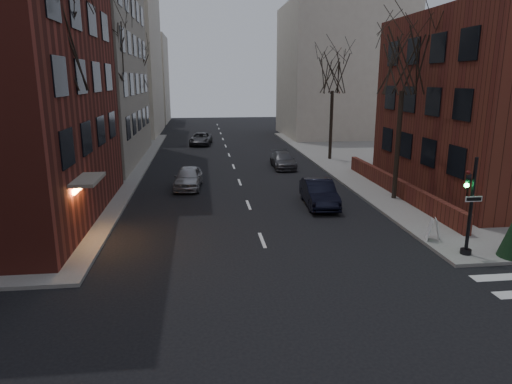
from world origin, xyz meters
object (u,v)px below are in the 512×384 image
tree_right_a (404,62)px  parked_sedan (319,193)px  car_lane_far (201,139)px  car_lane_silver (188,178)px  tree_left_a (53,46)px  streetlamp_near (110,126)px  car_lane_gray (283,160)px  traffic_signal (469,213)px  tree_left_b (107,51)px  streetlamp_far (146,107)px  tree_left_c (136,69)px  sandwich_board (433,229)px  tree_right_b (333,73)px

tree_right_a → parked_sedan: 8.74m
car_lane_far → car_lane_silver: bearing=-85.7°
tree_left_a → streetlamp_near: tree_left_a is taller
car_lane_gray → traffic_signal: bearing=-77.9°
traffic_signal → streetlamp_near: (-16.14, 13.01, 2.33)m
tree_left_b → streetlamp_far: bearing=87.9°
tree_left_c → car_lane_gray: (12.79, -11.07, -7.40)m
car_lane_gray → car_lane_far: 15.86m
tree_right_a → streetlamp_far: 29.65m
tree_left_a → car_lane_gray: size_ratio=2.36×
parked_sedan → tree_right_a: bearing=10.6°
traffic_signal → tree_left_a: (-16.74, 5.01, 6.56)m
streetlamp_far → sandwich_board: streetlamp_far is taller
tree_left_a → streetlamp_near: (0.60, 8.00, -4.23)m
streetlamp_near → car_lane_gray: (12.19, 6.93, -3.61)m
traffic_signal → sandwich_board: 2.24m
parked_sedan → car_lane_far: (-6.66, 25.98, -0.09)m
parked_sedan → sandwich_board: 7.44m
tree_right_a → parked_sedan: tree_right_a is taller
car_lane_gray → tree_left_b: bearing=-166.2°
tree_left_a → car_lane_far: tree_left_a is taller
parked_sedan → car_lane_silver: 9.21m
sandwich_board → tree_right_b: bearing=105.4°
car_lane_far → sandwich_board: bearing=-65.9°
streetlamp_near → car_lane_gray: bearing=29.6°
tree_right_a → streetlamp_near: bearing=166.8°
streetlamp_far → tree_left_b: bearing=-92.1°
tree_right_a → car_lane_silver: (-12.34, 4.63, -7.31)m
tree_right_b → streetlamp_near: tree_right_b is taller
tree_left_a → streetlamp_far: 28.32m
car_lane_silver → car_lane_far: bearing=92.7°
streetlamp_near → car_lane_far: streetlamp_near is taller
tree_left_b → parked_sedan: (12.80, -8.65, -8.16)m
streetlamp_far → sandwich_board: size_ratio=6.48×
car_lane_far → tree_right_a: bearing=-58.9°
car_lane_far → sandwich_board: 34.09m
tree_left_c → tree_right_b: 19.34m
traffic_signal → parked_sedan: bearing=115.2°
car_lane_far → car_lane_gray: bearing=-58.4°
streetlamp_near → car_lane_silver: 5.87m
tree_right_b → car_lane_far: tree_right_b is taller
car_lane_silver → car_lane_gray: (7.54, 6.30, -0.09)m
tree_left_b → sandwich_board: bearing=-43.0°
streetlamp_near → tree_right_a: bearing=-13.2°
tree_left_a → sandwich_board: 18.37m
tree_right_b → car_lane_silver: bearing=-142.8°
traffic_signal → car_lane_far: (-10.60, 34.33, -1.25)m
sandwich_board → car_lane_silver: bearing=151.9°
traffic_signal → tree_left_a: size_ratio=0.39×
tree_left_b → parked_sedan: size_ratio=2.37×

